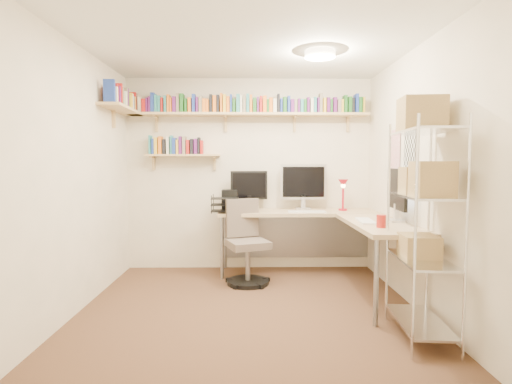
% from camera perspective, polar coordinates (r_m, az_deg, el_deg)
% --- Properties ---
extents(ground, '(3.20, 3.20, 0.00)m').
position_cam_1_polar(ground, '(4.03, -1.01, -16.10)').
color(ground, '#4D3021').
rests_on(ground, ground).
extents(room_shell, '(3.24, 3.04, 2.52)m').
position_cam_1_polar(room_shell, '(3.79, -0.97, 6.47)').
color(room_shell, '#F2E1C5').
rests_on(room_shell, ground).
extents(wall_shelves, '(3.12, 1.09, 0.80)m').
position_cam_1_polar(wall_shelves, '(5.14, -5.74, 11.14)').
color(wall_shelves, '#DCBC7C').
rests_on(wall_shelves, ground).
extents(corner_desk, '(2.13, 2.08, 1.38)m').
position_cam_1_polar(corner_desk, '(4.82, 7.35, -3.14)').
color(corner_desk, tan).
rests_on(corner_desk, ground).
extents(office_chair, '(0.55, 0.56, 0.97)m').
position_cam_1_polar(office_chair, '(4.69, -1.40, -8.01)').
color(office_chair, black).
rests_on(office_chair, ground).
extents(wire_rack, '(0.43, 0.78, 1.91)m').
position_cam_1_polar(wire_rack, '(3.38, 22.73, 0.98)').
color(wire_rack, silver).
rests_on(wire_rack, ground).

